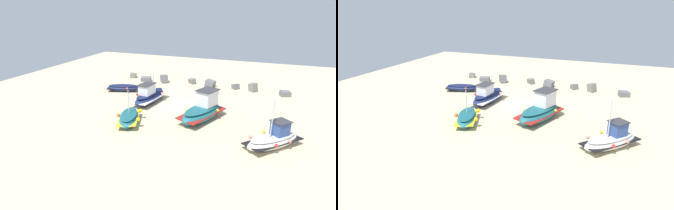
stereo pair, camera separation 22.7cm
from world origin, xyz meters
TOP-DOWN VIEW (x-y plane):
  - ground_plane at (0.00, 0.00)m, footprint 52.43×52.43m
  - fishing_boat_0 at (-2.81, -6.11)m, footprint 2.94×4.34m
  - fishing_boat_1 at (3.24, -2.99)m, footprint 3.81×5.84m
  - fishing_boat_2 at (-3.34, -0.46)m, footprint 2.55×5.48m
  - fishing_boat_3 at (-8.17, 2.24)m, footprint 4.20×2.54m
  - fishing_boat_4 at (9.55, -6.14)m, footprint 4.54×4.75m
  - person_walking at (1.57, 1.48)m, footprint 0.32×0.32m
  - breakwater_rocks at (-0.11, 7.82)m, footprint 21.78×2.41m

SIDE VIEW (x-z plane):
  - ground_plane at x=0.00m, z-range 0.00..0.00m
  - breakwater_rocks at x=-0.11m, z-range -0.19..0.99m
  - fishing_boat_3 at x=-8.17m, z-range 0.01..0.81m
  - fishing_boat_0 at x=-2.81m, z-range -1.02..2.05m
  - fishing_boat_4 at x=9.55m, z-range -1.32..2.57m
  - fishing_boat_2 at x=-3.34m, z-range -0.71..2.26m
  - fishing_boat_1 at x=3.24m, z-range -0.48..2.34m
  - person_walking at x=1.57m, z-range 0.13..1.80m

